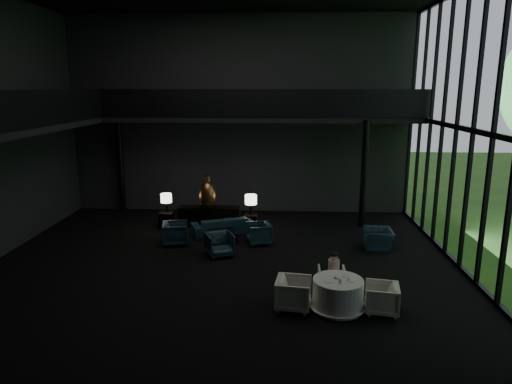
{
  "coord_description": "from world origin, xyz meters",
  "views": [
    {
      "loc": [
        1.62,
        -12.85,
        5.16
      ],
      "look_at": [
        0.95,
        0.5,
        2.09
      ],
      "focal_mm": 32.0,
      "sensor_mm": 36.0,
      "label": 1
    }
  ],
  "objects_px": {
    "side_table_right": "(251,221)",
    "table_lamp_right": "(251,200)",
    "lounge_armchair_west": "(175,231)",
    "dining_chair_west": "(294,291)",
    "side_table_left": "(166,219)",
    "table_lamp_left": "(166,199)",
    "dining_chair_east": "(382,297)",
    "console": "(209,216)",
    "lounge_armchair_south": "(220,243)",
    "child": "(334,263)",
    "dining_table": "(338,296)",
    "sofa": "(223,222)",
    "lounge_armchair_east": "(259,232)",
    "bronze_urn": "(208,195)",
    "coffee_table": "(223,236)",
    "dining_chair_north": "(332,280)",
    "window_armchair": "(378,237)"
  },
  "relations": [
    {
      "from": "side_table_right",
      "to": "lounge_armchair_south",
      "type": "xyz_separation_m",
      "value": [
        -0.79,
        -3.0,
        0.17
      ]
    },
    {
      "from": "side_table_left",
      "to": "table_lamp_left",
      "type": "relative_size",
      "value": 0.81
    },
    {
      "from": "lounge_armchair_west",
      "to": "dining_chair_north",
      "type": "distance_m",
      "value": 5.91
    },
    {
      "from": "dining_chair_east",
      "to": "dining_table",
      "type": "bearing_deg",
      "value": -86.76
    },
    {
      "from": "table_lamp_right",
      "to": "dining_chair_west",
      "type": "xyz_separation_m",
      "value": [
        1.41,
        -6.45,
        -0.59
      ]
    },
    {
      "from": "sofa",
      "to": "side_table_left",
      "type": "bearing_deg",
      "value": -42.02
    },
    {
      "from": "side_table_left",
      "to": "lounge_armchair_east",
      "type": "relative_size",
      "value": 0.7
    },
    {
      "from": "side_table_left",
      "to": "dining_chair_east",
      "type": "relative_size",
      "value": 0.74
    },
    {
      "from": "sofa",
      "to": "dining_table",
      "type": "bearing_deg",
      "value": 99.37
    },
    {
      "from": "bronze_urn",
      "to": "dining_table",
      "type": "distance_m",
      "value": 7.55
    },
    {
      "from": "sofa",
      "to": "lounge_armchair_west",
      "type": "bearing_deg",
      "value": 16.38
    },
    {
      "from": "coffee_table",
      "to": "dining_chair_north",
      "type": "xyz_separation_m",
      "value": [
        3.28,
        -3.74,
        0.14
      ]
    },
    {
      "from": "console",
      "to": "bronze_urn",
      "type": "distance_m",
      "value": 0.93
    },
    {
      "from": "console",
      "to": "table_lamp_right",
      "type": "relative_size",
      "value": 3.14
    },
    {
      "from": "side_table_right",
      "to": "dining_chair_east",
      "type": "relative_size",
      "value": 0.66
    },
    {
      "from": "lounge_armchair_east",
      "to": "child",
      "type": "relative_size",
      "value": 1.29
    },
    {
      "from": "dining_chair_east",
      "to": "child",
      "type": "height_order",
      "value": "child"
    },
    {
      "from": "side_table_left",
      "to": "dining_chair_north",
      "type": "bearing_deg",
      "value": -43.68
    },
    {
      "from": "console",
      "to": "table_lamp_left",
      "type": "xyz_separation_m",
      "value": [
        -1.6,
        -0.1,
        0.69
      ]
    },
    {
      "from": "console",
      "to": "dining_chair_north",
      "type": "height_order",
      "value": "console"
    },
    {
      "from": "bronze_urn",
      "to": "window_armchair",
      "type": "bearing_deg",
      "value": -18.73
    },
    {
      "from": "console",
      "to": "lounge_armchair_east",
      "type": "xyz_separation_m",
      "value": [
        1.98,
        -1.96,
        0.03
      ]
    },
    {
      "from": "lounge_armchair_west",
      "to": "table_lamp_right",
      "type": "bearing_deg",
      "value": -61.01
    },
    {
      "from": "dining_table",
      "to": "dining_chair_east",
      "type": "bearing_deg",
      "value": -6.31
    },
    {
      "from": "window_armchair",
      "to": "table_lamp_left",
      "type": "bearing_deg",
      "value": -104.03
    },
    {
      "from": "side_table_left",
      "to": "dining_table",
      "type": "relative_size",
      "value": 0.41
    },
    {
      "from": "table_lamp_left",
      "to": "dining_chair_east",
      "type": "distance_m",
      "value": 9.36
    },
    {
      "from": "table_lamp_right",
      "to": "child",
      "type": "relative_size",
      "value": 1.2
    },
    {
      "from": "table_lamp_left",
      "to": "lounge_armchair_south",
      "type": "bearing_deg",
      "value": -51.66
    },
    {
      "from": "table_lamp_left",
      "to": "child",
      "type": "height_order",
      "value": "table_lamp_left"
    },
    {
      "from": "bronze_urn",
      "to": "table_lamp_right",
      "type": "bearing_deg",
      "value": 5.37
    },
    {
      "from": "side_table_left",
      "to": "dining_chair_north",
      "type": "xyz_separation_m",
      "value": [
        5.62,
        -5.37,
        0.04
      ]
    },
    {
      "from": "sofa",
      "to": "lounge_armchair_east",
      "type": "relative_size",
      "value": 2.88
    },
    {
      "from": "dining_chair_east",
      "to": "side_table_left",
      "type": "bearing_deg",
      "value": -124.44
    },
    {
      "from": "side_table_right",
      "to": "table_lamp_right",
      "type": "xyz_separation_m",
      "value": [
        0.0,
        0.07,
        0.78
      ]
    },
    {
      "from": "side_table_left",
      "to": "coffee_table",
      "type": "distance_m",
      "value": 2.85
    },
    {
      "from": "lounge_armchair_west",
      "to": "dining_chair_west",
      "type": "bearing_deg",
      "value": -150.65
    },
    {
      "from": "lounge_armchair_east",
      "to": "coffee_table",
      "type": "xyz_separation_m",
      "value": [
        -1.24,
        0.13,
        -0.21
      ]
    },
    {
      "from": "side_table_left",
      "to": "child",
      "type": "xyz_separation_m",
      "value": [
        5.67,
        -5.33,
        0.48
      ]
    },
    {
      "from": "table_lamp_left",
      "to": "lounge_armchair_south",
      "type": "height_order",
      "value": "table_lamp_left"
    },
    {
      "from": "lounge_armchair_east",
      "to": "dining_table",
      "type": "bearing_deg",
      "value": 10.34
    },
    {
      "from": "lounge_armchair_west",
      "to": "dining_chair_north",
      "type": "height_order",
      "value": "lounge_armchair_west"
    },
    {
      "from": "console",
      "to": "lounge_armchair_south",
      "type": "height_order",
      "value": "lounge_armchair_south"
    },
    {
      "from": "bronze_urn",
      "to": "side_table_left",
      "type": "relative_size",
      "value": 2.21
    },
    {
      "from": "console",
      "to": "coffee_table",
      "type": "bearing_deg",
      "value": -67.9
    },
    {
      "from": "window_armchair",
      "to": "coffee_table",
      "type": "bearing_deg",
      "value": -92.69
    },
    {
      "from": "table_lamp_left",
      "to": "dining_chair_east",
      "type": "bearing_deg",
      "value": -44.44
    },
    {
      "from": "dining_chair_north",
      "to": "table_lamp_right",
      "type": "bearing_deg",
      "value": -65.07
    },
    {
      "from": "side_table_right",
      "to": "lounge_armchair_west",
      "type": "relative_size",
      "value": 0.56
    },
    {
      "from": "side_table_left",
      "to": "dining_chair_west",
      "type": "distance_m",
      "value": 7.84
    }
  ]
}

